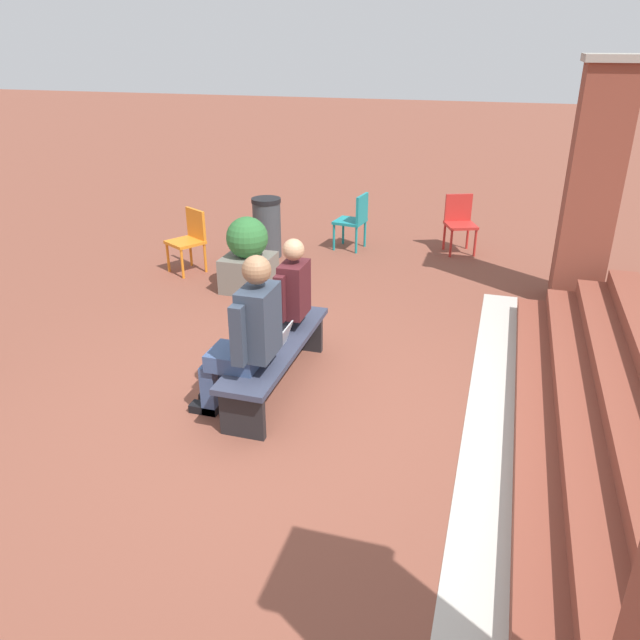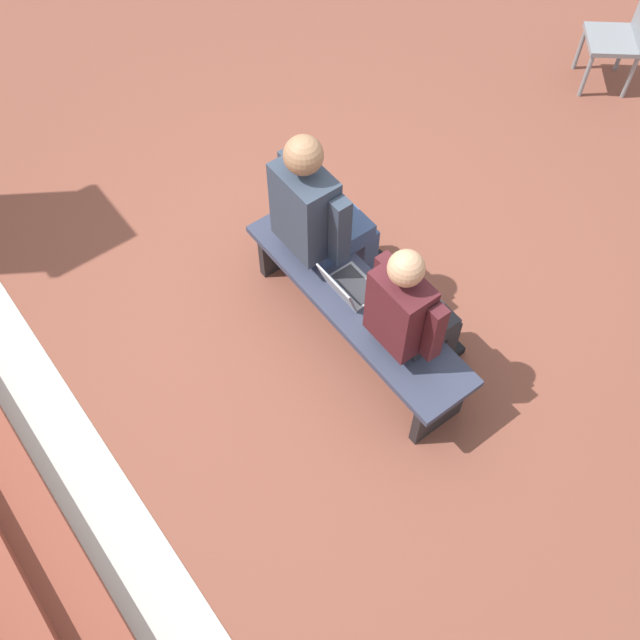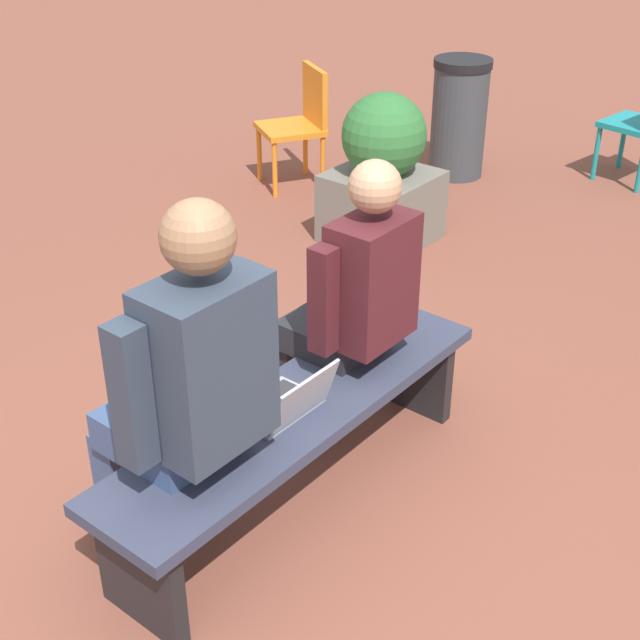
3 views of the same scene
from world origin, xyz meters
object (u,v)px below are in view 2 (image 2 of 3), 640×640
at_px(person_student, 411,314).
at_px(person_adult, 320,215).
at_px(bench, 356,307).
at_px(plastic_chair_mid_courtyard, 625,34).
at_px(laptop, 348,287).

height_order(person_student, person_adult, person_adult).
height_order(bench, plastic_chair_mid_courtyard, plastic_chair_mid_courtyard).
distance_m(bench, plastic_chair_mid_courtyard, 3.44).
relative_size(person_student, person_adult, 0.91).
distance_m(person_student, person_adult, 0.88).
height_order(person_student, laptop, person_student).
height_order(person_adult, laptop, person_adult).
xyz_separation_m(person_adult, plastic_chair_mid_courtyard, (0.25, -3.28, -0.27)).
relative_size(person_adult, laptop, 4.46).
distance_m(person_student, laptop, 0.53).
xyz_separation_m(laptop, plastic_chair_mid_courtyard, (0.65, -3.37, -0.02)).
xyz_separation_m(person_student, plastic_chair_mid_courtyard, (1.13, -3.29, -0.22)).
xyz_separation_m(person_student, person_adult, (0.88, -0.01, 0.05)).
bearing_deg(laptop, plastic_chair_mid_courtyard, -79.15).
bearing_deg(bench, person_adult, -8.66).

